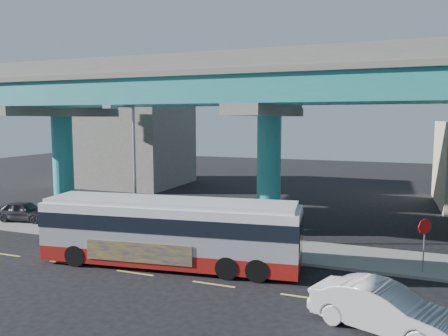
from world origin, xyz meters
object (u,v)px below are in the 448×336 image
at_px(parked_car, 24,211).
at_px(stop_sign, 425,234).
at_px(street_lamp, 129,153).
at_px(transit_bus, 170,230).
at_px(sedan, 383,308).

xyz_separation_m(parked_car, stop_sign, (25.26, -1.43, 1.14)).
height_order(parked_car, street_lamp, street_lamp).
relative_size(transit_bus, sedan, 2.51).
height_order(transit_bus, street_lamp, street_lamp).
xyz_separation_m(transit_bus, parked_car, (-13.64, 4.32, -0.97)).
height_order(parked_car, stop_sign, stop_sign).
xyz_separation_m(sedan, parked_car, (-23.58, 7.77, 0.03)).
bearing_deg(sedan, transit_bus, 90.82).
distance_m(transit_bus, parked_car, 14.34).
bearing_deg(parked_car, sedan, -116.61).
bearing_deg(sedan, parked_car, 91.75).
relative_size(parked_car, stop_sign, 1.66).
distance_m(sedan, parked_car, 24.83).
bearing_deg(street_lamp, sedan, -22.39).
height_order(sedan, parked_car, sedan).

